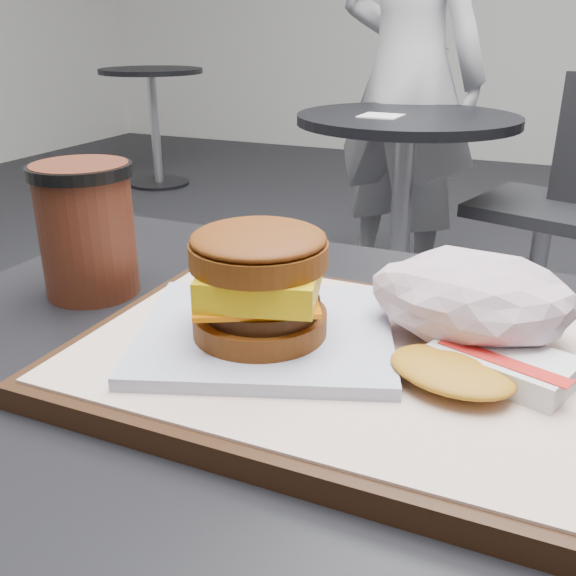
{
  "coord_description": "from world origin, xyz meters",
  "views": [
    {
      "loc": [
        0.13,
        -0.39,
        1.01
      ],
      "look_at": [
        -0.04,
        0.0,
        0.83
      ],
      "focal_mm": 40.0,
      "sensor_mm": 36.0,
      "label": 1
    }
  ],
  "objects_px": {
    "neighbor_table": "(404,177)",
    "neighbor_chair": "(572,195)",
    "customer_table": "(329,566)",
    "breakfast_sandwich": "(262,295)",
    "crumpled_wrapper": "(473,299)",
    "serving_tray": "(330,360)",
    "coffee_cup": "(86,225)",
    "patron": "(407,75)",
    "hash_brown": "(480,367)"
  },
  "relations": [
    {
      "from": "serving_tray",
      "to": "patron",
      "type": "distance_m",
      "value": 2.1
    },
    {
      "from": "serving_tray",
      "to": "neighbor_table",
      "type": "xyz_separation_m",
      "value": [
        -0.34,
        1.64,
        -0.23
      ]
    },
    {
      "from": "serving_tray",
      "to": "breakfast_sandwich",
      "type": "height_order",
      "value": "breakfast_sandwich"
    },
    {
      "from": "breakfast_sandwich",
      "to": "coffee_cup",
      "type": "relative_size",
      "value": 1.87
    },
    {
      "from": "serving_tray",
      "to": "coffee_cup",
      "type": "bearing_deg",
      "value": 168.73
    },
    {
      "from": "breakfast_sandwich",
      "to": "neighbor_table",
      "type": "height_order",
      "value": "breakfast_sandwich"
    },
    {
      "from": "serving_tray",
      "to": "crumpled_wrapper",
      "type": "height_order",
      "value": "crumpled_wrapper"
    },
    {
      "from": "patron",
      "to": "hash_brown",
      "type": "bearing_deg",
      "value": 125.58
    },
    {
      "from": "neighbor_table",
      "to": "neighbor_chair",
      "type": "bearing_deg",
      "value": 15.49
    },
    {
      "from": "breakfast_sandwich",
      "to": "serving_tray",
      "type": "bearing_deg",
      "value": 13.81
    },
    {
      "from": "customer_table",
      "to": "breakfast_sandwich",
      "type": "bearing_deg",
      "value": -175.3
    },
    {
      "from": "breakfast_sandwich",
      "to": "hash_brown",
      "type": "xyz_separation_m",
      "value": [
        0.16,
        0.01,
        -0.03
      ]
    },
    {
      "from": "serving_tray",
      "to": "neighbor_chair",
      "type": "relative_size",
      "value": 0.43
    },
    {
      "from": "coffee_cup",
      "to": "neighbor_chair",
      "type": "bearing_deg",
      "value": 75.97
    },
    {
      "from": "neighbor_chair",
      "to": "coffee_cup",
      "type": "bearing_deg",
      "value": -104.03
    },
    {
      "from": "crumpled_wrapper",
      "to": "patron",
      "type": "height_order",
      "value": "patron"
    },
    {
      "from": "neighbor_chair",
      "to": "serving_tray",
      "type": "bearing_deg",
      "value": -95.35
    },
    {
      "from": "customer_table",
      "to": "serving_tray",
      "type": "xyz_separation_m",
      "value": [
        -0.01,
        0.01,
        0.2
      ]
    },
    {
      "from": "serving_tray",
      "to": "neighbor_chair",
      "type": "xyz_separation_m",
      "value": [
        0.17,
        1.78,
        -0.27
      ]
    },
    {
      "from": "breakfast_sandwich",
      "to": "neighbor_table",
      "type": "bearing_deg",
      "value": 100.03
    },
    {
      "from": "customer_table",
      "to": "neighbor_chair",
      "type": "distance_m",
      "value": 1.8
    },
    {
      "from": "coffee_cup",
      "to": "neighbor_table",
      "type": "relative_size",
      "value": 0.17
    },
    {
      "from": "patron",
      "to": "serving_tray",
      "type": "bearing_deg",
      "value": 122.75
    },
    {
      "from": "neighbor_table",
      "to": "patron",
      "type": "xyz_separation_m",
      "value": [
        -0.11,
        0.41,
        0.29
      ]
    },
    {
      "from": "coffee_cup",
      "to": "customer_table",
      "type": "bearing_deg",
      "value": -12.54
    },
    {
      "from": "neighbor_table",
      "to": "coffee_cup",
      "type": "bearing_deg",
      "value": -87.2
    },
    {
      "from": "serving_tray",
      "to": "neighbor_table",
      "type": "distance_m",
      "value": 1.69
    },
    {
      "from": "serving_tray",
      "to": "neighbor_chair",
      "type": "bearing_deg",
      "value": 84.65
    },
    {
      "from": "serving_tray",
      "to": "patron",
      "type": "xyz_separation_m",
      "value": [
        -0.45,
        2.05,
        0.06
      ]
    },
    {
      "from": "customer_table",
      "to": "breakfast_sandwich",
      "type": "relative_size",
      "value": 3.38
    },
    {
      "from": "hash_brown",
      "to": "patron",
      "type": "xyz_separation_m",
      "value": [
        -0.56,
        2.05,
        0.04
      ]
    },
    {
      "from": "breakfast_sandwich",
      "to": "coffee_cup",
      "type": "height_order",
      "value": "coffee_cup"
    },
    {
      "from": "breakfast_sandwich",
      "to": "coffee_cup",
      "type": "distance_m",
      "value": 0.22
    },
    {
      "from": "customer_table",
      "to": "serving_tray",
      "type": "height_order",
      "value": "serving_tray"
    },
    {
      "from": "neighbor_table",
      "to": "neighbor_chair",
      "type": "xyz_separation_m",
      "value": [
        0.51,
        0.14,
        -0.04
      ]
    },
    {
      "from": "crumpled_wrapper",
      "to": "patron",
      "type": "bearing_deg",
      "value": 105.28
    },
    {
      "from": "patron",
      "to": "crumpled_wrapper",
      "type": "bearing_deg",
      "value": 125.58
    },
    {
      "from": "coffee_cup",
      "to": "patron",
      "type": "height_order",
      "value": "patron"
    },
    {
      "from": "crumpled_wrapper",
      "to": "coffee_cup",
      "type": "height_order",
      "value": "coffee_cup"
    },
    {
      "from": "hash_brown",
      "to": "coffee_cup",
      "type": "height_order",
      "value": "coffee_cup"
    },
    {
      "from": "crumpled_wrapper",
      "to": "neighbor_table",
      "type": "xyz_separation_m",
      "value": [
        -0.43,
        1.58,
        -0.27
      ]
    },
    {
      "from": "customer_table",
      "to": "neighbor_table",
      "type": "relative_size",
      "value": 1.07
    },
    {
      "from": "breakfast_sandwich",
      "to": "neighbor_chair",
      "type": "xyz_separation_m",
      "value": [
        0.22,
        1.8,
        -0.32
      ]
    },
    {
      "from": "breakfast_sandwich",
      "to": "patron",
      "type": "distance_m",
      "value": 2.1
    },
    {
      "from": "customer_table",
      "to": "neighbor_table",
      "type": "distance_m",
      "value": 1.69
    },
    {
      "from": "crumpled_wrapper",
      "to": "coffee_cup",
      "type": "bearing_deg",
      "value": -179.15
    },
    {
      "from": "customer_table",
      "to": "coffee_cup",
      "type": "bearing_deg",
      "value": 167.46
    },
    {
      "from": "serving_tray",
      "to": "hash_brown",
      "type": "height_order",
      "value": "hash_brown"
    },
    {
      "from": "coffee_cup",
      "to": "crumpled_wrapper",
      "type": "bearing_deg",
      "value": 0.85
    },
    {
      "from": "patron",
      "to": "neighbor_table",
      "type": "bearing_deg",
      "value": 125.31
    }
  ]
}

